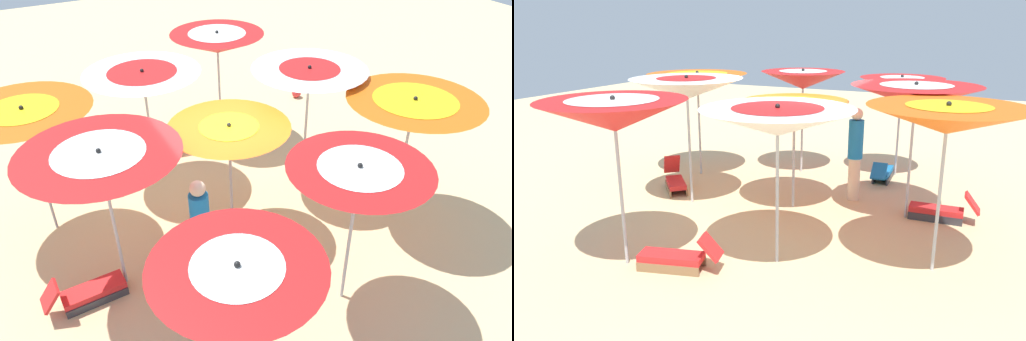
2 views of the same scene
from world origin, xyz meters
The scene contains 15 objects.
ground centered at (0.00, 0.00, -0.02)m, with size 34.81×34.81×0.04m, color beige.
beach_umbrella_0 centered at (2.84, -1.26, 2.22)m, with size 2.28×2.28×2.44m.
beach_umbrella_1 centered at (1.92, 0.49, 2.30)m, with size 2.15×2.15×2.55m.
beach_umbrella_2 centered at (1.29, 3.16, 2.27)m, with size 2.07×2.07×2.54m.
beach_umbrella_3 centered at (0.71, -2.45, 2.22)m, with size 1.94×1.94×2.48m.
beach_umbrella_4 centered at (-0.04, -0.13, 1.93)m, with size 2.02×2.02×2.17m.
beach_umbrella_5 centered at (-0.73, 2.14, 2.16)m, with size 2.21×2.21×2.41m.
beach_umbrella_6 centered at (-1.42, -3.15, 2.12)m, with size 1.90×1.90×2.37m.
beach_umbrella_7 centered at (-2.16, -0.52, 2.27)m, with size 2.25×2.25×2.52m.
beach_umbrella_8 centered at (-2.90, 1.41, 2.24)m, with size 2.19×2.19×2.49m.
lounger_0 centered at (2.67, 0.01, 0.22)m, with size 1.04×1.07×0.68m.
lounger_1 centered at (0.49, 2.99, 0.20)m, with size 1.29×0.67×0.57m.
lounger_3 centered at (-2.76, -0.65, 0.20)m, with size 1.24×0.43×0.58m.
beachgoer_0 centered at (-1.00, -1.04, 1.01)m, with size 0.30×0.30×1.90m.
beach_ball centered at (3.99, 3.96, 0.13)m, with size 0.26×0.26×0.26m, color red.
Camera 1 is at (-2.93, -6.30, 5.84)m, focal length 33.65 mm.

